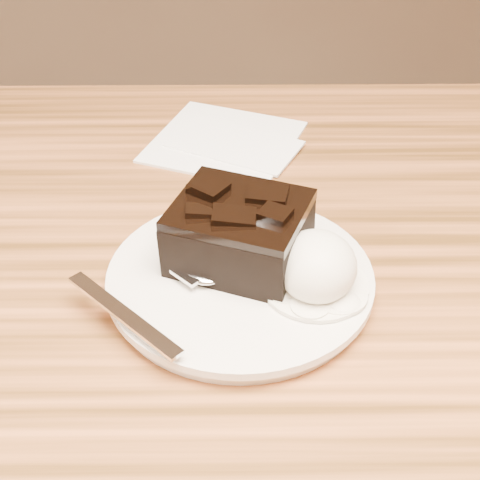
{
  "coord_description": "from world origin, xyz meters",
  "views": [
    {
      "loc": [
        0.05,
        -0.37,
        1.11
      ],
      "look_at": [
        0.06,
        0.05,
        0.79
      ],
      "focal_mm": 53.77,
      "sensor_mm": 36.0,
      "label": 1
    }
  ],
  "objects_px": {
    "brownie": "(239,236)",
    "ice_cream_scoop": "(317,266)",
    "plate": "(240,282)",
    "spoon": "(199,271)",
    "napkin": "(224,140)"
  },
  "relations": [
    {
      "from": "brownie",
      "to": "ice_cream_scoop",
      "type": "distance_m",
      "value": 0.06
    },
    {
      "from": "plate",
      "to": "ice_cream_scoop",
      "type": "distance_m",
      "value": 0.06
    },
    {
      "from": "spoon",
      "to": "brownie",
      "type": "bearing_deg",
      "value": -12.22
    },
    {
      "from": "plate",
      "to": "napkin",
      "type": "xyz_separation_m",
      "value": [
        -0.01,
        0.22,
        -0.01
      ]
    },
    {
      "from": "brownie",
      "to": "napkin",
      "type": "bearing_deg",
      "value": 93.73
    },
    {
      "from": "ice_cream_scoop",
      "to": "spoon",
      "type": "xyz_separation_m",
      "value": [
        -0.08,
        0.01,
        -0.02
      ]
    },
    {
      "from": "plate",
      "to": "brownie",
      "type": "relative_size",
      "value": 2.12
    },
    {
      "from": "plate",
      "to": "napkin",
      "type": "distance_m",
      "value": 0.22
    },
    {
      "from": "ice_cream_scoop",
      "to": "spoon",
      "type": "distance_m",
      "value": 0.09
    },
    {
      "from": "plate",
      "to": "ice_cream_scoop",
      "type": "height_order",
      "value": "ice_cream_scoop"
    },
    {
      "from": "plate",
      "to": "brownie",
      "type": "height_order",
      "value": "brownie"
    },
    {
      "from": "plate",
      "to": "spoon",
      "type": "relative_size",
      "value": 1.18
    },
    {
      "from": "brownie",
      "to": "spoon",
      "type": "bearing_deg",
      "value": -147.27
    },
    {
      "from": "ice_cream_scoop",
      "to": "brownie",
      "type": "bearing_deg",
      "value": 148.33
    },
    {
      "from": "plate",
      "to": "spoon",
      "type": "distance_m",
      "value": 0.03
    }
  ]
}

